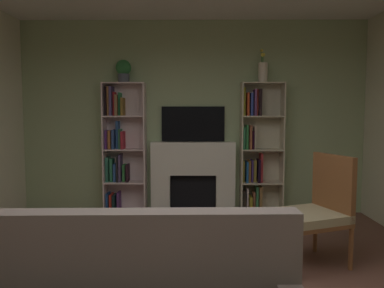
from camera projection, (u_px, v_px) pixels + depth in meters
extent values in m
cube|color=#A0B583|center=(193.00, 118.00, 5.60)|extent=(5.18, 0.06, 2.84)
cube|color=white|center=(161.00, 194.00, 5.58)|extent=(0.28, 0.19, 0.59)
cube|color=white|center=(225.00, 194.00, 5.57)|extent=(0.28, 0.19, 0.59)
cube|color=white|center=(193.00, 158.00, 5.53)|extent=(1.23, 0.19, 0.48)
cube|color=black|center=(193.00, 193.00, 5.63)|extent=(0.68, 0.08, 0.59)
cube|color=#605553|center=(193.00, 217.00, 5.35)|extent=(1.33, 0.30, 0.03)
cube|color=black|center=(193.00, 124.00, 5.55)|extent=(0.92, 0.06, 0.51)
cube|color=silver|center=(105.00, 149.00, 5.49)|extent=(0.02, 0.27, 1.93)
cube|color=silver|center=(145.00, 149.00, 5.48)|extent=(0.02, 0.27, 1.93)
cube|color=silver|center=(126.00, 149.00, 5.61)|extent=(0.61, 0.02, 1.93)
cube|color=silver|center=(126.00, 214.00, 5.57)|extent=(0.57, 0.27, 0.02)
cube|color=#234D94|center=(108.00, 203.00, 5.57)|extent=(0.03, 0.20, 0.30)
cube|color=red|center=(112.00, 203.00, 5.57)|extent=(0.04, 0.21, 0.29)
cube|color=black|center=(115.00, 204.00, 5.56)|extent=(0.04, 0.23, 0.28)
cube|color=#583271|center=(119.00, 202.00, 5.58)|extent=(0.03, 0.18, 0.32)
cube|color=silver|center=(125.00, 182.00, 5.53)|extent=(0.57, 0.27, 0.02)
cube|color=#296551|center=(108.00, 169.00, 5.54)|extent=(0.04, 0.19, 0.36)
cube|color=#2A754E|center=(112.00, 170.00, 5.55)|extent=(0.04, 0.17, 0.34)
cube|color=#2E5597|center=(115.00, 172.00, 5.54)|extent=(0.04, 0.18, 0.26)
cube|color=black|center=(118.00, 169.00, 5.52)|extent=(0.02, 0.21, 0.37)
cube|color=#514168|center=(121.00, 168.00, 5.53)|extent=(0.03, 0.20, 0.40)
cube|color=#317A3A|center=(124.00, 173.00, 5.55)|extent=(0.04, 0.17, 0.25)
cube|color=black|center=(128.00, 173.00, 5.53)|extent=(0.03, 0.20, 0.25)
cube|color=silver|center=(125.00, 149.00, 5.49)|extent=(0.57, 0.27, 0.02)
cube|color=#51286F|center=(107.00, 139.00, 5.49)|extent=(0.03, 0.20, 0.27)
cube|color=#96572B|center=(110.00, 140.00, 5.49)|extent=(0.04, 0.22, 0.27)
cube|color=navy|center=(114.00, 139.00, 5.49)|extent=(0.04, 0.20, 0.28)
cube|color=navy|center=(118.00, 135.00, 5.51)|extent=(0.04, 0.15, 0.41)
cube|color=#2C6540|center=(120.00, 139.00, 5.50)|extent=(0.02, 0.19, 0.29)
cube|color=#A52331|center=(123.00, 140.00, 5.48)|extent=(0.03, 0.22, 0.25)
cube|color=silver|center=(124.00, 116.00, 5.45)|extent=(0.57, 0.27, 0.02)
cube|color=black|center=(106.00, 101.00, 5.46)|extent=(0.02, 0.19, 0.42)
cube|color=brown|center=(109.00, 101.00, 5.45)|extent=(0.03, 0.19, 0.42)
cube|color=#4B4070|center=(112.00, 101.00, 5.43)|extent=(0.03, 0.23, 0.42)
cube|color=#AF2327|center=(115.00, 104.00, 5.47)|extent=(0.02, 0.17, 0.34)
cube|color=#8A623F|center=(117.00, 105.00, 5.44)|extent=(0.04, 0.22, 0.30)
cube|color=#257640|center=(120.00, 104.00, 5.47)|extent=(0.03, 0.17, 0.33)
cube|color=olive|center=(123.00, 107.00, 5.44)|extent=(0.03, 0.23, 0.26)
cube|color=silver|center=(124.00, 83.00, 5.41)|extent=(0.57, 0.27, 0.02)
cube|color=beige|center=(241.00, 150.00, 5.46)|extent=(0.02, 0.29, 1.93)
cube|color=beige|center=(282.00, 150.00, 5.46)|extent=(0.02, 0.29, 1.93)
cube|color=beige|center=(260.00, 149.00, 5.60)|extent=(0.61, 0.02, 1.93)
cube|color=beige|center=(261.00, 214.00, 5.54)|extent=(0.57, 0.29, 0.02)
cube|color=black|center=(243.00, 202.00, 5.55)|extent=(0.04, 0.22, 0.34)
cube|color=beige|center=(247.00, 200.00, 5.54)|extent=(0.02, 0.23, 0.39)
cube|color=olive|center=(250.00, 205.00, 5.53)|extent=(0.04, 0.25, 0.27)
cube|color=brown|center=(253.00, 202.00, 5.57)|extent=(0.03, 0.17, 0.32)
cube|color=#367F4C|center=(256.00, 199.00, 5.55)|extent=(0.03, 0.20, 0.41)
cube|color=olive|center=(260.00, 200.00, 5.55)|extent=(0.04, 0.20, 0.41)
cube|color=beige|center=(261.00, 182.00, 5.50)|extent=(0.57, 0.29, 0.02)
cube|color=olive|center=(243.00, 171.00, 5.52)|extent=(0.03, 0.18, 0.31)
cube|color=#1B5295|center=(247.00, 172.00, 5.50)|extent=(0.03, 0.24, 0.30)
cube|color=#985F24|center=(249.00, 171.00, 5.51)|extent=(0.03, 0.21, 0.32)
cube|color=#4D3381|center=(252.00, 171.00, 5.52)|extent=(0.02, 0.19, 0.32)
cube|color=olive|center=(254.00, 171.00, 5.53)|extent=(0.04, 0.17, 0.32)
cube|color=black|center=(258.00, 171.00, 5.49)|extent=(0.03, 0.24, 0.33)
cube|color=#B52D34|center=(261.00, 167.00, 5.52)|extent=(0.03, 0.18, 0.42)
cube|color=beige|center=(262.00, 150.00, 5.46)|extent=(0.57, 0.29, 0.02)
cube|color=#30804E|center=(243.00, 138.00, 5.46)|extent=(0.03, 0.23, 0.32)
cube|color=#2D7438|center=(246.00, 137.00, 5.46)|extent=(0.03, 0.24, 0.35)
cube|color=brown|center=(250.00, 137.00, 5.46)|extent=(0.03, 0.23, 0.34)
cube|color=black|center=(253.00, 140.00, 5.48)|extent=(0.02, 0.20, 0.26)
cube|color=beige|center=(254.00, 138.00, 5.47)|extent=(0.02, 0.20, 0.33)
cube|color=beige|center=(262.00, 116.00, 5.42)|extent=(0.57, 0.29, 0.02)
cube|color=olive|center=(244.00, 102.00, 5.44)|extent=(0.03, 0.18, 0.40)
cube|color=#BA3D1D|center=(248.00, 104.00, 5.43)|extent=(0.03, 0.21, 0.33)
cube|color=#334499|center=(251.00, 104.00, 5.42)|extent=(0.03, 0.22, 0.33)
cube|color=#683B6E|center=(254.00, 103.00, 5.41)|extent=(0.03, 0.24, 0.38)
cube|color=#A5322C|center=(257.00, 102.00, 5.45)|extent=(0.02, 0.16, 0.38)
cube|color=black|center=(260.00, 102.00, 5.43)|extent=(0.04, 0.19, 0.38)
cube|color=beige|center=(263.00, 83.00, 5.38)|extent=(0.57, 0.29, 0.02)
cylinder|color=#484F5B|center=(124.00, 78.00, 5.39)|extent=(0.16, 0.16, 0.12)
sphere|color=#2C7037|center=(123.00, 68.00, 5.37)|extent=(0.22, 0.22, 0.22)
cylinder|color=beige|center=(263.00, 73.00, 5.36)|extent=(0.13, 0.13, 0.28)
cylinder|color=#4C7F3F|center=(262.00, 59.00, 5.35)|extent=(0.01, 0.01, 0.12)
sphere|color=yellow|center=(262.00, 54.00, 5.34)|extent=(0.04, 0.04, 0.04)
cylinder|color=#4C7F3F|center=(264.00, 59.00, 5.33)|extent=(0.01, 0.01, 0.11)
sphere|color=yellow|center=(264.00, 55.00, 5.33)|extent=(0.05, 0.05, 0.05)
cylinder|color=#4C7F3F|center=(263.00, 59.00, 5.34)|extent=(0.01, 0.01, 0.11)
sphere|color=yellow|center=(263.00, 55.00, 5.34)|extent=(0.05, 0.05, 0.05)
cylinder|color=#4C7F3F|center=(262.00, 57.00, 5.35)|extent=(0.01, 0.01, 0.17)
sphere|color=yellow|center=(262.00, 51.00, 5.34)|extent=(0.04, 0.04, 0.04)
cube|color=gray|center=(139.00, 257.00, 2.14)|extent=(1.83, 0.21, 0.53)
cylinder|color=brown|center=(351.00, 247.00, 3.59)|extent=(0.04, 0.04, 0.45)
cylinder|color=brown|center=(315.00, 231.00, 4.07)|extent=(0.04, 0.04, 0.45)
cylinder|color=brown|center=(300.00, 255.00, 3.38)|extent=(0.04, 0.04, 0.45)
cylinder|color=brown|center=(269.00, 237.00, 3.86)|extent=(0.04, 0.04, 0.45)
cube|color=tan|center=(309.00, 216.00, 3.70)|extent=(0.79, 0.75, 0.08)
cube|color=brown|center=(309.00, 222.00, 3.71)|extent=(0.79, 0.75, 0.04)
cube|color=brown|center=(333.00, 186.00, 3.78)|extent=(0.26, 0.54, 0.63)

